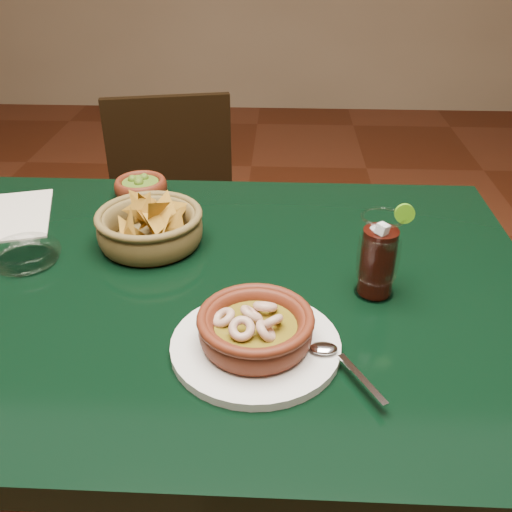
{
  "coord_description": "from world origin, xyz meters",
  "views": [
    {
      "loc": [
        0.18,
        -0.77,
        1.26
      ],
      "look_at": [
        0.14,
        -0.02,
        0.81
      ],
      "focal_mm": 40.0,
      "sensor_mm": 36.0,
      "label": 1
    }
  ],
  "objects_px": {
    "dining_chair": "(176,231)",
    "cola_drink": "(378,256)",
    "dining_table": "(176,327)",
    "shrimp_plate": "(256,332)",
    "chip_basket": "(150,227)"
  },
  "relations": [
    {
      "from": "dining_table",
      "to": "chip_basket",
      "type": "xyz_separation_m",
      "value": [
        -0.05,
        0.11,
        0.13
      ]
    },
    {
      "from": "shrimp_plate",
      "to": "cola_drink",
      "type": "height_order",
      "value": "cola_drink"
    },
    {
      "from": "dining_chair",
      "to": "shrimp_plate",
      "type": "relative_size",
      "value": 2.95
    },
    {
      "from": "dining_table",
      "to": "shrimp_plate",
      "type": "relative_size",
      "value": 4.29
    },
    {
      "from": "dining_table",
      "to": "dining_chair",
      "type": "bearing_deg",
      "value": 100.6
    },
    {
      "from": "chip_basket",
      "to": "dining_chair",
      "type": "bearing_deg",
      "value": 97.4
    },
    {
      "from": "chip_basket",
      "to": "cola_drink",
      "type": "relative_size",
      "value": 1.43
    },
    {
      "from": "dining_chair",
      "to": "chip_basket",
      "type": "distance_m",
      "value": 0.68
    },
    {
      "from": "shrimp_plate",
      "to": "chip_basket",
      "type": "height_order",
      "value": "chip_basket"
    },
    {
      "from": "dining_table",
      "to": "cola_drink",
      "type": "relative_size",
      "value": 7.75
    },
    {
      "from": "dining_chair",
      "to": "cola_drink",
      "type": "xyz_separation_m",
      "value": [
        0.46,
        -0.72,
        0.36
      ]
    },
    {
      "from": "dining_chair",
      "to": "chip_basket",
      "type": "relative_size",
      "value": 3.73
    },
    {
      "from": "dining_chair",
      "to": "shrimp_plate",
      "type": "distance_m",
      "value": 0.97
    },
    {
      "from": "shrimp_plate",
      "to": "dining_table",
      "type": "bearing_deg",
      "value": 131.17
    },
    {
      "from": "dining_table",
      "to": "cola_drink",
      "type": "height_order",
      "value": "cola_drink"
    }
  ]
}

